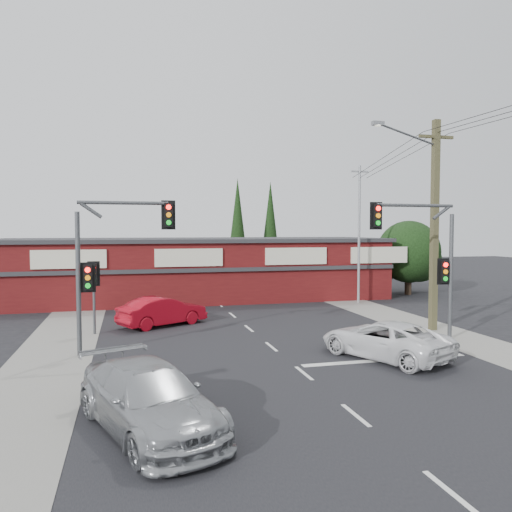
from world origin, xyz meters
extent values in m
plane|color=black|center=(0.00, 0.00, 0.00)|extent=(120.00, 120.00, 0.00)
cube|color=black|center=(0.00, 5.00, 0.01)|extent=(14.00, 70.00, 0.01)
cube|color=gray|center=(-8.50, 5.00, 0.01)|extent=(3.00, 70.00, 0.02)
cube|color=gray|center=(8.50, 5.00, 0.01)|extent=(3.00, 70.00, 0.02)
cube|color=silver|center=(3.50, -1.50, 0.01)|extent=(6.50, 0.35, 0.01)
imported|color=white|center=(3.62, -1.19, 0.70)|extent=(4.23, 5.58, 1.41)
imported|color=#A0A2A5|center=(-5.23, -5.91, 0.79)|extent=(3.94, 5.84, 1.57)
imported|color=#A50A18|center=(-4.02, 7.32, 0.74)|extent=(4.67, 3.50, 1.47)
cube|color=silver|center=(0.00, -10.17, 0.01)|extent=(0.12, 1.60, 0.01)
cube|color=silver|center=(0.00, -6.26, 0.01)|extent=(0.12, 1.60, 0.01)
cube|color=silver|center=(0.00, -2.34, 0.01)|extent=(0.12, 1.60, 0.01)
cube|color=silver|center=(0.00, 1.57, 0.01)|extent=(0.12, 1.60, 0.01)
cube|color=silver|center=(0.00, 5.48, 0.01)|extent=(0.12, 1.60, 0.01)
cube|color=silver|center=(0.00, 9.40, 0.01)|extent=(0.12, 1.60, 0.01)
cube|color=silver|center=(0.00, 13.31, 0.01)|extent=(0.12, 1.60, 0.01)
cube|color=silver|center=(0.00, 17.23, 0.01)|extent=(0.12, 1.60, 0.01)
cube|color=silver|center=(0.00, 21.14, 0.01)|extent=(0.12, 1.60, 0.01)
cube|color=silver|center=(0.00, 25.06, 0.01)|extent=(0.12, 1.60, 0.01)
cube|color=silver|center=(0.00, 28.97, 0.01)|extent=(0.12, 1.60, 0.01)
cube|color=#4C0F10|center=(-1.00, 17.00, 2.00)|extent=(26.00, 8.00, 4.00)
cube|color=#2D2D30|center=(-1.00, 17.00, 4.10)|extent=(26.40, 8.40, 0.25)
cube|color=#E8E4C5|center=(-9.00, 12.95, 3.10)|extent=(4.20, 0.12, 1.10)
cube|color=#E8E4C5|center=(-2.00, 12.95, 3.10)|extent=(4.20, 0.12, 1.10)
cube|color=#E8E4C5|center=(5.00, 12.95, 3.10)|extent=(4.20, 0.12, 1.10)
cube|color=#E8E4C5|center=(11.00, 12.95, 3.10)|extent=(4.20, 0.12, 1.10)
cube|color=#2D2D30|center=(-1.00, 12.90, 2.30)|extent=(26.00, 0.15, 0.25)
cylinder|color=#2D2116|center=(14.50, 15.00, 0.90)|extent=(0.50, 0.50, 1.80)
sphere|color=black|center=(14.50, 15.00, 3.20)|extent=(4.60, 4.60, 4.60)
sphere|color=black|center=(16.00, 16.00, 2.50)|extent=(3.40, 3.40, 3.40)
sphere|color=black|center=(13.20, 16.40, 2.30)|extent=(2.80, 2.80, 2.80)
cylinder|color=#2D2116|center=(3.50, 24.00, 1.00)|extent=(0.24, 0.24, 2.00)
cone|color=black|center=(3.50, 24.00, 5.50)|extent=(1.80, 1.80, 7.50)
cylinder|color=#2D2116|center=(7.00, 26.00, 1.00)|extent=(0.24, 0.24, 2.00)
cone|color=black|center=(7.00, 26.00, 5.50)|extent=(1.80, 1.80, 7.50)
cylinder|color=#47494C|center=(-7.50, 2.00, 2.75)|extent=(0.18, 0.18, 5.50)
cylinder|color=#47494C|center=(-5.80, 2.00, 5.85)|extent=(3.40, 0.14, 0.14)
cylinder|color=#47494C|center=(-6.99, 2.00, 5.55)|extent=(0.82, 0.14, 0.63)
cube|color=black|center=(-4.10, 2.00, 5.40)|extent=(0.32, 0.22, 0.95)
cube|color=black|center=(-4.10, 2.07, 5.40)|extent=(0.55, 0.04, 1.15)
cylinder|color=#FF0C07|center=(-4.10, 1.87, 5.70)|extent=(0.20, 0.06, 0.20)
cylinder|color=orange|center=(-4.10, 1.87, 5.40)|extent=(0.20, 0.06, 0.20)
cylinder|color=#0CE526|center=(-4.10, 1.87, 5.10)|extent=(0.20, 0.06, 0.20)
cube|color=black|center=(-7.15, 2.00, 3.00)|extent=(0.32, 0.22, 0.95)
cube|color=black|center=(-7.15, 2.07, 3.00)|extent=(0.55, 0.04, 1.15)
cylinder|color=#FF0C07|center=(-7.15, 1.87, 3.30)|extent=(0.20, 0.06, 0.20)
cylinder|color=orange|center=(-7.15, 1.87, 3.00)|extent=(0.20, 0.06, 0.20)
cylinder|color=#0CE526|center=(-7.15, 1.87, 2.70)|extent=(0.20, 0.06, 0.20)
cylinder|color=#47494C|center=(8.00, 1.00, 2.75)|extent=(0.18, 0.18, 5.50)
cylinder|color=#47494C|center=(6.20, 1.00, 5.85)|extent=(3.60, 0.14, 0.14)
cylinder|color=#47494C|center=(7.46, 1.00, 5.55)|extent=(0.82, 0.14, 0.63)
cube|color=black|center=(4.40, 1.00, 5.40)|extent=(0.32, 0.22, 0.95)
cube|color=black|center=(4.40, 1.07, 5.40)|extent=(0.55, 0.04, 1.15)
cylinder|color=#FF0C07|center=(4.40, 0.87, 5.70)|extent=(0.20, 0.06, 0.20)
cylinder|color=orange|center=(4.40, 0.87, 5.40)|extent=(0.20, 0.06, 0.20)
cylinder|color=#0CE526|center=(4.40, 0.87, 5.10)|extent=(0.20, 0.06, 0.20)
cube|color=black|center=(7.65, 1.00, 3.00)|extent=(0.32, 0.22, 0.95)
cube|color=black|center=(7.65, 1.07, 3.00)|extent=(0.55, 0.04, 1.15)
cylinder|color=#FF0C07|center=(7.65, 0.87, 3.30)|extent=(0.20, 0.06, 0.20)
cylinder|color=orange|center=(7.65, 0.87, 3.00)|extent=(0.20, 0.06, 0.20)
cylinder|color=#0CE526|center=(7.65, 0.87, 2.70)|extent=(0.20, 0.06, 0.20)
cylinder|color=#47494C|center=(-7.20, 6.00, 1.50)|extent=(0.12, 0.12, 3.00)
cube|color=black|center=(-7.20, 6.00, 2.80)|extent=(0.32, 0.22, 0.95)
cube|color=black|center=(-7.20, 6.07, 2.80)|extent=(0.55, 0.04, 1.15)
cylinder|color=#FF0C07|center=(-7.20, 5.87, 3.10)|extent=(0.20, 0.06, 0.20)
cylinder|color=orange|center=(-7.20, 5.87, 2.80)|extent=(0.20, 0.06, 0.20)
cylinder|color=#0CE526|center=(-7.20, 5.87, 2.50)|extent=(0.20, 0.06, 0.20)
cube|color=brown|center=(8.50, 3.00, 5.00)|extent=(0.30, 0.30, 10.00)
cube|color=brown|center=(8.50, 3.00, 9.20)|extent=(1.80, 0.14, 0.14)
cylinder|color=#47494C|center=(6.90, 2.85, 9.20)|extent=(3.23, 0.39, 0.89)
cube|color=slate|center=(5.30, 2.70, 9.60)|extent=(0.55, 0.25, 0.18)
cylinder|color=silver|center=(5.30, 2.70, 9.50)|extent=(0.28, 0.28, 0.05)
cylinder|color=gray|center=(9.00, 12.00, 4.50)|extent=(0.16, 0.16, 9.00)
cube|color=gray|center=(9.00, 12.00, 8.60)|extent=(1.20, 0.10, 0.10)
cylinder|color=black|center=(8.15, 7.50, 8.80)|extent=(0.73, 9.01, 1.22)
cylinder|color=black|center=(8.75, 7.50, 8.80)|extent=(0.52, 9.00, 1.22)
cylinder|color=black|center=(9.34, 7.50, 8.80)|extent=(0.31, 9.00, 1.22)
camera|label=1|loc=(-5.67, -17.89, 4.81)|focal=35.00mm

